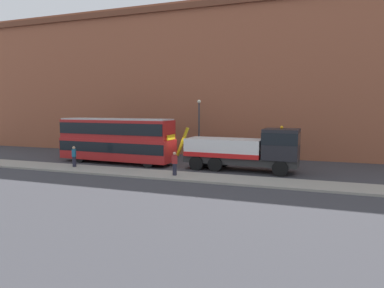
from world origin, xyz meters
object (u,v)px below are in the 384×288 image
object	(u,v)px
recovery_tow_truck	(246,149)
street_lamp	(199,123)
double_decker_bus	(116,139)
pedestrian_bystander	(175,164)
pedestrian_onlooker	(74,157)

from	to	relation	value
recovery_tow_truck	street_lamp	size ratio (longest dim) A/B	1.75
double_decker_bus	street_lamp	size ratio (longest dim) A/B	1.91
recovery_tow_truck	pedestrian_bystander	xyz separation A→B (m)	(-4.43, -4.11, -0.77)
recovery_tow_truck	street_lamp	xyz separation A→B (m)	(-5.73, 5.59, 1.71)
pedestrian_bystander	street_lamp	bearing A→B (deg)	-8.88
recovery_tow_truck	pedestrian_bystander	bearing A→B (deg)	-134.29
recovery_tow_truck	double_decker_bus	bearing A→B (deg)	-177.22
pedestrian_bystander	pedestrian_onlooker	bearing A→B (deg)	70.44
recovery_tow_truck	street_lamp	world-z (taller)	street_lamp
recovery_tow_truck	street_lamp	distance (m)	8.19
pedestrian_bystander	street_lamp	size ratio (longest dim) A/B	0.29
double_decker_bus	pedestrian_bystander	xyz separation A→B (m)	(7.40, -4.13, -1.25)
double_decker_bus	street_lamp	world-z (taller)	street_lamp
double_decker_bus	street_lamp	xyz separation A→B (m)	(6.10, 5.57, 1.24)
street_lamp	pedestrian_onlooker	bearing A→B (deg)	-130.50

